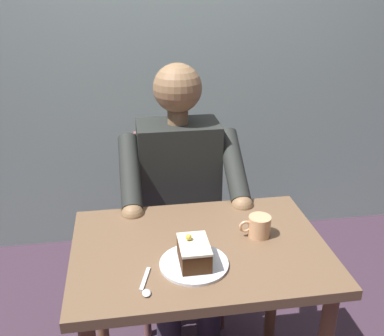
# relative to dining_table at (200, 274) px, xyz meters

# --- Properties ---
(dining_table) EXTENTS (0.87, 0.62, 0.76)m
(dining_table) POSITION_rel_dining_table_xyz_m (0.00, 0.00, 0.00)
(dining_table) COLOR brown
(dining_table) RESTS_ON ground
(chair) EXTENTS (0.42, 0.42, 0.91)m
(chair) POSITION_rel_dining_table_xyz_m (0.00, -0.65, -0.13)
(chair) COLOR brown
(chair) RESTS_ON ground
(seated_person) EXTENTS (0.53, 0.58, 1.28)m
(seated_person) POSITION_rel_dining_table_xyz_m (0.00, -0.48, 0.03)
(seated_person) COLOR #272A27
(seated_person) RESTS_ON ground
(dessert_plate) EXTENTS (0.22, 0.22, 0.01)m
(dessert_plate) POSITION_rel_dining_table_xyz_m (0.04, 0.11, 0.12)
(dessert_plate) COLOR white
(dessert_plate) RESTS_ON dining_table
(cake_slice) EXTENTS (0.09, 0.14, 0.09)m
(cake_slice) POSITION_rel_dining_table_xyz_m (0.04, 0.11, 0.17)
(cake_slice) COLOR #3F220F
(cake_slice) RESTS_ON dessert_plate
(coffee_cup) EXTENTS (0.11, 0.08, 0.08)m
(coffee_cup) POSITION_rel_dining_table_xyz_m (-0.22, -0.03, 0.16)
(coffee_cup) COLOR tan
(coffee_cup) RESTS_ON dining_table
(dessert_spoon) EXTENTS (0.04, 0.14, 0.01)m
(dessert_spoon) POSITION_rel_dining_table_xyz_m (0.20, 0.19, 0.12)
(dessert_spoon) COLOR silver
(dessert_spoon) RESTS_ON dining_table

